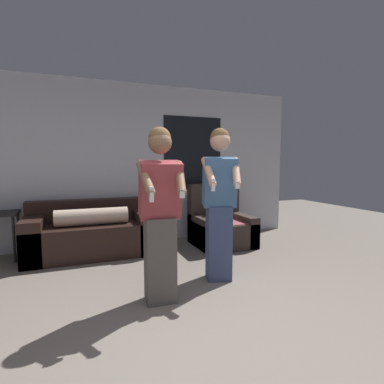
% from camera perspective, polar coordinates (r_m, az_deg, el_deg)
% --- Properties ---
extents(ground_plane, '(14.00, 14.00, 0.00)m').
position_cam_1_polar(ground_plane, '(2.45, 3.07, -28.76)').
color(ground_plane, slate).
extents(wall_back, '(6.21, 0.07, 2.70)m').
position_cam_1_polar(wall_back, '(5.21, -11.87, 5.23)').
color(wall_back, silver).
rests_on(wall_back, ground_plane).
extents(couch, '(1.84, 0.85, 0.80)m').
position_cam_1_polar(couch, '(4.78, -18.49, -7.52)').
color(couch, black).
rests_on(couch, ground_plane).
extents(armchair, '(0.91, 0.87, 1.01)m').
position_cam_1_polar(armchair, '(5.09, 5.43, -6.40)').
color(armchair, '#332823').
rests_on(armchair, ground_plane).
extents(person_left, '(0.45, 0.51, 1.72)m').
position_cam_1_polar(person_left, '(2.92, -6.08, -4.16)').
color(person_left, '#56514C').
rests_on(person_left, ground_plane).
extents(person_right, '(0.46, 0.55, 1.77)m').
position_cam_1_polar(person_right, '(3.48, 5.24, -1.88)').
color(person_right, '#384770').
rests_on(person_right, ground_plane).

